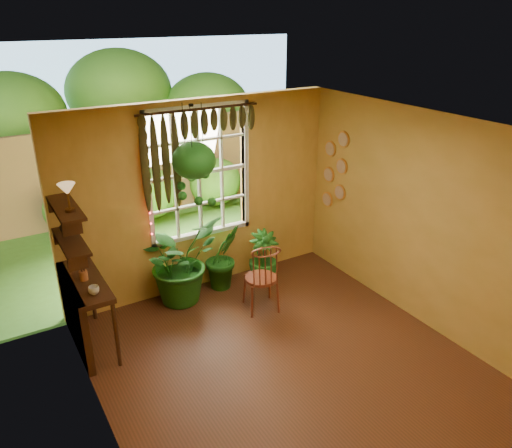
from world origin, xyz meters
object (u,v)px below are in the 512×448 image
(potted_plant_left, at_px, (180,260))
(hanging_basket, at_px, (194,165))
(windsor_chair, at_px, (262,287))
(counter_ledge, at_px, (79,308))
(potted_plant_mid, at_px, (223,257))

(potted_plant_left, relative_size, hanging_basket, 0.91)
(windsor_chair, bearing_deg, hanging_basket, 140.74)
(windsor_chair, xyz_separation_m, hanging_basket, (-0.56, 0.75, 1.58))
(counter_ledge, distance_m, windsor_chair, 2.32)
(counter_ledge, height_order, hanging_basket, hanging_basket)
(potted_plant_mid, distance_m, hanging_basket, 1.49)
(counter_ledge, relative_size, potted_plant_mid, 1.25)
(counter_ledge, xyz_separation_m, hanging_basket, (1.71, 0.37, 1.37))
(counter_ledge, height_order, windsor_chair, windsor_chair)
(counter_ledge, height_order, potted_plant_mid, potted_plant_mid)
(counter_ledge, relative_size, potted_plant_left, 0.99)
(potted_plant_mid, bearing_deg, hanging_basket, -173.33)
(potted_plant_left, distance_m, potted_plant_mid, 0.68)
(windsor_chair, distance_m, potted_plant_mid, 0.83)
(windsor_chair, bearing_deg, potted_plant_left, 150.00)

